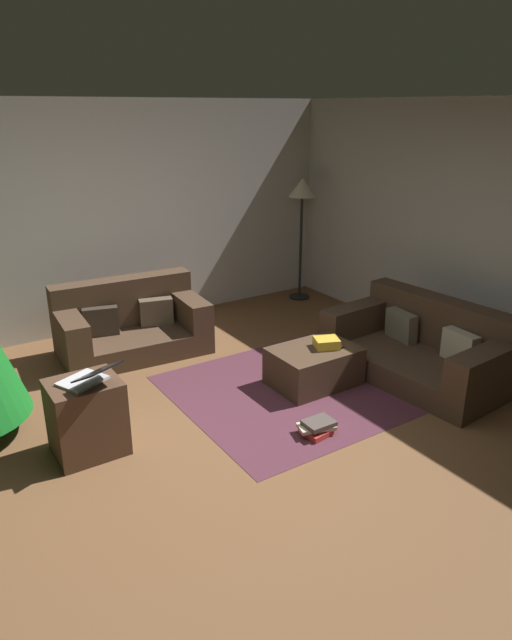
# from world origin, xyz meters

# --- Properties ---
(ground_plane) EXTENTS (6.40, 6.40, 0.00)m
(ground_plane) POSITION_xyz_m (0.00, 0.00, 0.00)
(ground_plane) COLOR brown
(rear_partition) EXTENTS (6.40, 0.12, 2.60)m
(rear_partition) POSITION_xyz_m (0.00, 3.14, 1.30)
(rear_partition) COLOR #BCB7B2
(rear_partition) RESTS_ON ground_plane
(corner_partition) EXTENTS (0.12, 6.40, 2.60)m
(corner_partition) POSITION_xyz_m (3.14, 0.00, 1.30)
(corner_partition) COLOR #B5B0AB
(corner_partition) RESTS_ON ground_plane
(couch_left) EXTENTS (1.58, 0.95, 0.77)m
(couch_left) POSITION_xyz_m (0.04, 2.24, 0.30)
(couch_left) COLOR #473323
(couch_left) RESTS_ON ground_plane
(couch_right) EXTENTS (1.11, 1.80, 0.72)m
(couch_right) POSITION_xyz_m (2.25, 0.12, 0.27)
(couch_right) COLOR #473323
(couch_right) RESTS_ON ground_plane
(ottoman) EXTENTS (0.81, 0.57, 0.37)m
(ottoman) POSITION_xyz_m (1.21, 0.53, 0.18)
(ottoman) COLOR #473323
(ottoman) RESTS_ON ground_plane
(gift_box) EXTENTS (0.28, 0.26, 0.09)m
(gift_box) POSITION_xyz_m (1.32, 0.49, 0.41)
(gift_box) COLOR gold
(gift_box) RESTS_ON ottoman
(tv_remote) EXTENTS (0.10, 0.17, 0.02)m
(tv_remote) POSITION_xyz_m (1.41, 0.46, 0.38)
(tv_remote) COLOR black
(tv_remote) RESTS_ON ottoman
(side_table) EXTENTS (0.52, 0.44, 0.60)m
(side_table) POSITION_xyz_m (-0.96, 0.57, 0.30)
(side_table) COLOR #4C3323
(side_table) RESTS_ON ground_plane
(laptop) EXTENTS (0.46, 0.51, 0.19)m
(laptop) POSITION_xyz_m (-0.93, 0.51, 0.65)
(laptop) COLOR silver
(laptop) RESTS_ON side_table
(book_stack) EXTENTS (0.33, 0.25, 0.12)m
(book_stack) POSITION_xyz_m (0.66, -0.20, 0.06)
(book_stack) COLOR #B7332D
(book_stack) RESTS_ON ground_plane
(corner_lamp) EXTENTS (0.36, 0.36, 1.63)m
(corner_lamp) POSITION_xyz_m (2.69, 2.71, 1.39)
(corner_lamp) COLOR black
(corner_lamp) RESTS_ON ground_plane
(area_rug) EXTENTS (2.60, 2.00, 0.01)m
(area_rug) POSITION_xyz_m (1.21, 0.53, 0.00)
(area_rug) COLOR #4F2734
(area_rug) RESTS_ON ground_plane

